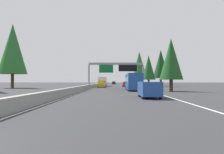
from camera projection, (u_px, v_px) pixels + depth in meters
ground_plane at (95, 87)px, 65.19m from camera, size 320.00×320.00×0.00m
median_barrier at (99, 84)px, 85.20m from camera, size 180.00×0.56×0.90m
shoulder_stripe_right at (133, 86)px, 75.06m from camera, size 160.00×0.16×0.01m
shoulder_stripe_median at (98, 86)px, 75.19m from camera, size 160.00×0.16×0.01m
sign_gantry_overhead at (117, 68)px, 52.55m from camera, size 0.50×12.68×5.93m
minivan_near_center at (149, 89)px, 24.33m from camera, size 5.00×1.95×1.69m
bus_distant_a at (133, 81)px, 43.63m from camera, size 11.50×2.55×3.10m
sedan_far_right at (126, 85)px, 66.89m from camera, size 4.40×1.80×1.47m
sedan_mid_center at (114, 83)px, 112.65m from camera, size 4.40×1.80×1.47m
box_truck_mid_right at (103, 81)px, 74.18m from camera, size 8.50×2.40×2.95m
pickup_near_right at (101, 84)px, 61.96m from camera, size 5.60×2.00×1.86m
conifer_right_near at (171, 59)px, 39.25m from camera, size 3.98×3.98×9.04m
conifer_right_mid at (161, 64)px, 75.86m from camera, size 5.27×5.27×11.97m
conifer_right_far at (149, 68)px, 71.48m from camera, size 4.25×4.25×9.66m
conifer_right_distant at (139, 65)px, 89.71m from camera, size 5.79×5.79×13.15m
conifer_left_near at (13, 49)px, 56.32m from camera, size 6.93×6.93×15.74m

